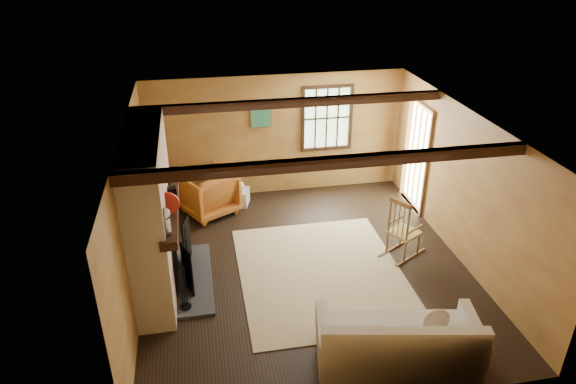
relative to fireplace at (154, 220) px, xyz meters
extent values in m
plane|color=black|center=(2.23, 0.00, -1.10)|extent=(5.50, 5.50, 0.00)
cube|color=#AA853C|center=(2.23, 2.75, 0.10)|extent=(5.00, 0.02, 2.40)
cube|color=#AA853C|center=(2.23, -2.75, 0.10)|extent=(5.00, 0.02, 2.40)
cube|color=#AA853C|center=(-0.27, 0.00, 0.10)|extent=(0.02, 5.50, 2.40)
cube|color=#AA853C|center=(4.73, 0.00, 0.10)|extent=(0.02, 5.50, 2.40)
cube|color=silver|center=(2.23, 0.00, 1.30)|extent=(5.00, 5.50, 0.02)
cube|color=black|center=(2.23, -1.20, 1.23)|extent=(5.00, 0.12, 0.14)
cube|color=black|center=(2.23, 1.20, 1.23)|extent=(5.00, 0.12, 0.14)
cube|color=black|center=(3.23, 2.72, 0.40)|extent=(1.02, 0.06, 1.32)
cube|color=beige|center=(3.23, 2.75, 0.40)|extent=(0.90, 0.01, 1.20)
cube|color=black|center=(3.23, 2.73, 0.40)|extent=(0.90, 0.03, 0.02)
cube|color=brown|center=(4.70, 1.70, -0.10)|extent=(0.06, 1.00, 2.06)
cube|color=beige|center=(4.72, 1.70, -0.10)|extent=(0.01, 0.80, 1.85)
cube|color=brown|center=(1.93, 2.72, 0.50)|extent=(0.42, 0.03, 0.42)
cube|color=#246E6D|center=(1.93, 2.71, 0.50)|extent=(0.36, 0.01, 0.36)
cube|color=#A0443E|center=(-0.02, 0.00, 0.10)|extent=(0.50, 2.20, 2.40)
cube|color=black|center=(0.05, 0.00, -0.65)|extent=(0.38, 1.00, 0.85)
cube|color=#323337|center=(0.48, 0.00, -1.08)|extent=(0.55, 1.80, 0.05)
cube|color=black|center=(0.26, 0.00, 0.25)|extent=(0.22, 2.30, 0.12)
cube|color=black|center=(0.41, -0.31, -0.68)|extent=(0.16, 0.35, 0.74)
cube|color=black|center=(0.41, 0.08, -0.68)|extent=(0.04, 0.37, 0.74)
cube|color=black|center=(0.41, 0.46, -0.68)|extent=(0.12, 0.37, 0.74)
cylinder|color=black|center=(0.35, -0.69, -1.04)|extent=(0.17, 0.17, 0.02)
cylinder|color=black|center=(0.31, -0.72, -0.72)|extent=(0.01, 0.01, 0.67)
cylinder|color=black|center=(0.35, -0.69, -0.72)|extent=(0.01, 0.01, 0.67)
cylinder|color=black|center=(0.38, -0.66, -0.72)|extent=(0.01, 0.01, 0.67)
cylinder|color=silver|center=(0.25, -0.95, 0.43)|extent=(0.11, 0.11, 0.24)
sphere|color=silver|center=(0.25, -0.95, 0.61)|extent=(0.13, 0.13, 0.13)
cylinder|color=#B32014|center=(0.25, -0.41, 0.47)|extent=(0.32, 0.07, 0.32)
cube|color=black|center=(0.25, 0.15, 0.36)|extent=(0.22, 0.16, 0.11)
cylinder|color=black|center=(0.25, 0.47, 0.36)|extent=(0.09, 0.09, 0.11)
cylinder|color=black|center=(0.25, 0.53, 0.35)|extent=(0.07, 0.07, 0.08)
cube|color=tan|center=(2.43, -0.20, -1.10)|extent=(2.50, 3.00, 0.01)
cube|color=tan|center=(3.87, 0.10, -0.70)|extent=(0.58, 0.58, 0.04)
cube|color=brown|center=(3.72, 0.00, -0.10)|extent=(0.25, 0.38, 0.07)
cylinder|color=brown|center=(4.12, 0.03, -0.90)|extent=(0.03, 0.03, 0.40)
cylinder|color=brown|center=(3.94, 0.34, -0.90)|extent=(0.03, 0.03, 0.40)
cylinder|color=brown|center=(3.81, -0.15, -0.90)|extent=(0.03, 0.03, 0.40)
cylinder|color=brown|center=(3.63, 0.16, -0.90)|extent=(0.03, 0.03, 0.40)
cylinder|color=brown|center=(3.81, -0.15, -0.38)|extent=(0.03, 0.03, 0.67)
cylinder|color=brown|center=(3.63, 0.16, -0.38)|extent=(0.03, 0.03, 0.67)
cylinder|color=brown|center=(3.76, -0.07, -0.40)|extent=(0.02, 0.02, 0.56)
cylinder|color=brown|center=(3.72, 0.00, -0.40)|extent=(0.02, 0.02, 0.56)
cylinder|color=brown|center=(3.67, 0.08, -0.40)|extent=(0.02, 0.02, 0.56)
cube|color=brown|center=(3.97, -0.08, -0.54)|extent=(0.34, 0.22, 0.03)
cube|color=brown|center=(3.77, 0.27, -0.54)|extent=(0.34, 0.22, 0.03)
cube|color=brown|center=(3.96, -0.06, -1.09)|extent=(0.68, 0.42, 0.03)
cube|color=brown|center=(3.78, 0.25, -1.09)|extent=(0.68, 0.42, 0.03)
cube|color=beige|center=(2.90, -2.11, -0.89)|extent=(2.04, 1.20, 0.42)
cube|color=beige|center=(2.83, -2.47, -0.58)|extent=(1.91, 0.50, 0.53)
cube|color=beige|center=(2.00, -1.94, -0.70)|extent=(0.29, 0.87, 0.38)
cube|color=beige|center=(3.79, -2.28, -0.70)|extent=(0.29, 0.87, 0.38)
ellipsoid|color=beige|center=(3.39, -2.10, -0.58)|extent=(0.36, 0.18, 0.34)
cylinder|color=#4F3222|center=(0.07, 2.52, -1.05)|extent=(0.35, 0.11, 0.11)
cylinder|color=#4F3222|center=(0.18, 2.52, -1.05)|extent=(0.35, 0.11, 0.11)
cylinder|color=#4F3222|center=(0.30, 2.52, -1.05)|extent=(0.35, 0.11, 0.11)
cylinder|color=#4F3222|center=(0.07, 2.52, -0.94)|extent=(0.35, 0.11, 0.11)
cylinder|color=#4F3222|center=(0.18, 2.52, -0.94)|extent=(0.35, 0.11, 0.11)
cylinder|color=#4F3222|center=(0.30, 2.52, -0.94)|extent=(0.35, 0.11, 0.11)
cube|color=silver|center=(1.34, 2.34, -0.95)|extent=(0.59, 0.51, 0.30)
ellipsoid|color=beige|center=(1.34, 2.34, -0.71)|extent=(0.46, 0.42, 0.18)
imported|color=#BF6026|center=(0.82, 2.09, -0.69)|extent=(1.23, 1.24, 0.84)
camera|label=1|loc=(0.71, -6.54, 3.66)|focal=32.00mm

